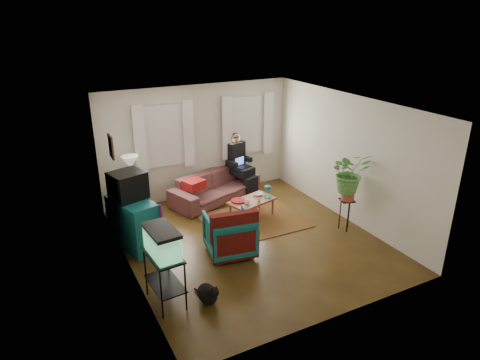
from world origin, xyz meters
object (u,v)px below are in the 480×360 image
dresser (133,223)px  armchair (229,232)px  sofa (215,182)px  coffee_table (252,209)px  plant_stand (346,215)px  aquarium_stand (165,279)px  side_table (134,199)px

dresser → armchair: size_ratio=1.25×
sofa → coffee_table: (0.30, -1.21, -0.22)m
sofa → plant_stand: size_ratio=3.35×
armchair → plant_stand: 2.45m
dresser → aquarium_stand: dresser is taller
dresser → aquarium_stand: 1.87m
dresser → plant_stand: dresser is taller
sofa → side_table: bearing=157.3°
coffee_table → plant_stand: bearing=-58.7°
side_table → armchair: bearing=-64.9°
armchair → dresser: bearing=-26.3°
plant_stand → sofa: bearing=123.9°
side_table → plant_stand: bearing=-36.7°
sofa → dresser: size_ratio=2.10×
sofa → aquarium_stand: 3.82m
coffee_table → dresser: bearing=165.7°
dresser → aquarium_stand: size_ratio=1.26×
sofa → aquarium_stand: sofa is taller
side_table → coffee_table: 2.54m
armchair → plant_stand: bearing=-177.4°
dresser → coffee_table: 2.51m
sofa → coffee_table: sofa is taller
sofa → dresser: 2.52m
sofa → dresser: bearing=-169.5°
coffee_table → plant_stand: (1.39, -1.32, 0.12)m
plant_stand → dresser: bearing=161.7°
armchair → plant_stand: size_ratio=1.28×
dresser → coffee_table: dresser is taller
plant_stand → side_table: bearing=143.3°
aquarium_stand → dresser: bearing=85.8°
sofa → plant_stand: (1.70, -2.53, -0.10)m
side_table → plant_stand: size_ratio=1.06×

